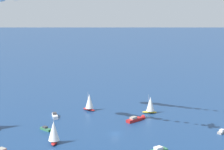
# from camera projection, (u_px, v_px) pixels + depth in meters

# --- Properties ---
(ground_plane) EXTENTS (2000.00, 2000.00, 0.00)m
(ground_plane) POSITION_uv_depth(u_px,v_px,m) (115.00, 134.00, 135.15)
(ground_plane) COLOR navy
(motorboat_far_port) EXTENTS (5.40, 6.15, 1.90)m
(motorboat_far_port) POSITION_uv_depth(u_px,v_px,m) (223.00, 131.00, 136.73)
(motorboat_far_port) COLOR #9E9993
(motorboat_far_port) RESTS_ON ground_plane
(sailboat_inshore) EXTENTS (6.30, 6.18, 8.89)m
(sailboat_inshore) POSITION_uv_depth(u_px,v_px,m) (89.00, 102.00, 166.07)
(sailboat_inshore) COLOR #B21E1E
(sailboat_inshore) RESTS_ON ground_plane
(sailboat_offshore) EXTENTS (4.37, 6.96, 8.66)m
(sailboat_offshore) POSITION_uv_depth(u_px,v_px,m) (150.00, 105.00, 161.75)
(sailboat_offshore) COLOR gold
(sailboat_offshore) RESTS_ON ground_plane
(motorboat_trailing) EXTENTS (6.25, 5.62, 1.94)m
(motorboat_trailing) POSITION_uv_depth(u_px,v_px,m) (47.00, 129.00, 138.51)
(motorboat_trailing) COLOR #33704C
(motorboat_trailing) RESTS_ON ground_plane
(motorboat_mid_cluster) EXTENTS (7.11, 9.25, 2.73)m
(motorboat_mid_cluster) POSITION_uv_depth(u_px,v_px,m) (136.00, 119.00, 151.08)
(motorboat_mid_cluster) COLOR #B21E1E
(motorboat_mid_cluster) RESTS_ON ground_plane
(motorboat_outer_ring_a) EXTENTS (8.10, 2.90, 2.30)m
(motorboat_outer_ring_a) POSITION_uv_depth(u_px,v_px,m) (55.00, 116.00, 155.75)
(motorboat_outer_ring_a) COLOR white
(motorboat_outer_ring_a) RESTS_ON ground_plane
(sailboat_outer_ring_c) EXTENTS (7.31, 4.32, 9.21)m
(sailboat_outer_ring_c) POSITION_uv_depth(u_px,v_px,m) (54.00, 132.00, 124.59)
(sailboat_outer_ring_c) COLOR #B21E1E
(sailboat_outer_ring_c) RESTS_ON ground_plane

